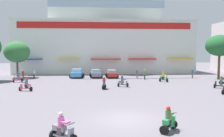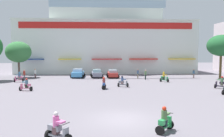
% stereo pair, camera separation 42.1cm
% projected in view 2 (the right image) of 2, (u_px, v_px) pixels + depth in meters
% --- Properties ---
extents(ground_plane, '(128.00, 128.00, 0.00)m').
position_uv_depth(ground_plane, '(112.00, 88.00, 28.01)').
color(ground_plane, slate).
extents(colonial_building, '(37.86, 18.61, 20.54)m').
position_uv_depth(colonial_building, '(106.00, 33.00, 50.99)').
color(colonial_building, silver).
rests_on(colonial_building, ground).
extents(plaza_tree_0, '(4.42, 3.96, 6.41)m').
position_uv_depth(plaza_tree_0, '(18.00, 52.00, 38.76)').
color(plaza_tree_0, brown).
rests_on(plaza_tree_0, ground).
extents(plaza_tree_3, '(4.62, 4.74, 7.47)m').
position_uv_depth(plaza_tree_3, '(221.00, 46.00, 37.21)').
color(plaza_tree_3, brown).
rests_on(plaza_tree_3, ground).
extents(parked_car_0, '(2.52, 4.21, 1.55)m').
position_uv_depth(parked_car_0, '(78.00, 73.00, 39.59)').
color(parked_car_0, '#4590CC').
rests_on(parked_car_0, ground).
extents(parked_car_1, '(2.44, 4.16, 1.46)m').
position_uv_depth(parked_car_1, '(97.00, 73.00, 39.64)').
color(parked_car_1, gray).
rests_on(parked_car_1, ground).
extents(parked_car_2, '(2.27, 4.42, 1.36)m').
position_uv_depth(parked_car_2, '(113.00, 73.00, 39.64)').
color(parked_car_2, '#AE2B25').
rests_on(parked_car_2, ground).
extents(scooter_rider_0, '(1.35, 1.23, 1.57)m').
position_uv_depth(scooter_rider_0, '(164.00, 78.00, 33.63)').
color(scooter_rider_0, black).
rests_on(scooter_rider_0, ground).
extents(scooter_rider_1, '(1.50, 1.25, 1.56)m').
position_uv_depth(scooter_rider_1, '(58.00, 129.00, 11.24)').
color(scooter_rider_1, black).
rests_on(scooter_rider_1, ground).
extents(scooter_rider_3, '(1.34, 1.42, 1.52)m').
position_uv_depth(scooter_rider_3, '(165.00, 121.00, 12.62)').
color(scooter_rider_3, black).
rests_on(scooter_rider_3, ground).
extents(scooter_rider_4, '(0.61, 1.51, 1.52)m').
position_uv_depth(scooter_rider_4, '(104.00, 84.00, 27.24)').
color(scooter_rider_4, black).
rests_on(scooter_rider_4, ground).
extents(scooter_rider_6, '(1.48, 0.98, 1.47)m').
position_uv_depth(scooter_rider_6, '(123.00, 82.00, 28.83)').
color(scooter_rider_6, black).
rests_on(scooter_rider_6, ground).
extents(scooter_rider_7, '(1.41, 0.67, 1.58)m').
position_uv_depth(scooter_rider_7, '(19.00, 78.00, 33.47)').
color(scooter_rider_7, black).
rests_on(scooter_rider_7, ground).
extents(scooter_rider_8, '(1.41, 1.30, 1.58)m').
position_uv_depth(scooter_rider_8, '(221.00, 83.00, 27.49)').
color(scooter_rider_8, black).
rests_on(scooter_rider_8, ground).
extents(scooter_rider_9, '(1.53, 0.76, 1.52)m').
position_uv_depth(scooter_rider_9, '(26.00, 86.00, 25.97)').
color(scooter_rider_9, black).
rests_on(scooter_rider_9, ground).
extents(pedestrian_0, '(0.41, 0.41, 1.63)m').
position_uv_depth(pedestrian_0, '(145.00, 74.00, 36.43)').
color(pedestrian_0, '#1B2926').
rests_on(pedestrian_0, ground).
extents(pedestrian_1, '(0.49, 0.49, 1.57)m').
position_uv_depth(pedestrian_1, '(194.00, 73.00, 38.43)').
color(pedestrian_1, slate).
rests_on(pedestrian_1, ground).
extents(pedestrian_2, '(0.43, 0.43, 1.65)m').
position_uv_depth(pedestrian_2, '(138.00, 73.00, 37.87)').
color(pedestrian_2, '#77705A').
rests_on(pedestrian_2, ground).
extents(pedestrian_3, '(0.53, 0.53, 1.67)m').
position_uv_depth(pedestrian_3, '(35.00, 73.00, 38.13)').
color(pedestrian_3, brown).
rests_on(pedestrian_3, ground).
extents(pedestrian_4, '(0.44, 0.44, 1.74)m').
position_uv_depth(pedestrian_4, '(24.00, 74.00, 35.27)').
color(pedestrian_4, '#52474C').
rests_on(pedestrian_4, ground).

